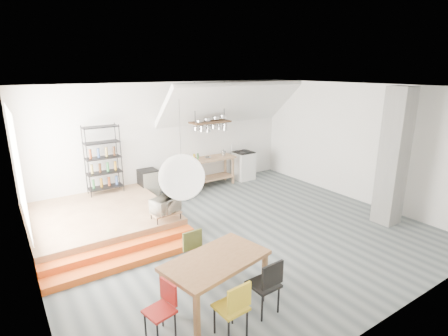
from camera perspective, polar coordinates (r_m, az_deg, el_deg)
floor at (r=8.01m, az=2.29°, el=-10.46°), size 8.00×8.00×0.00m
wall_back at (r=10.40m, az=-9.04°, el=4.85°), size 8.00×0.04×3.20m
wall_left at (r=6.12m, az=-29.62°, el=-4.90°), size 0.04×7.00×3.20m
wall_right at (r=10.26m, az=20.83°, el=3.86°), size 0.04×7.00×3.20m
ceiling at (r=7.19m, az=2.57°, el=13.05°), size 8.00×7.00×0.02m
slope_ceiling at (r=10.63m, az=1.10°, el=10.46°), size 4.40×1.44×1.32m
window_pane at (r=7.50m, az=-30.68°, el=0.11°), size 0.02×2.50×2.20m
platform at (r=8.66m, az=-19.59°, el=-7.88°), size 3.00×3.00×0.40m
step_lower at (r=7.02m, az=-15.29°, el=-14.50°), size 3.00×0.35×0.13m
step_upper at (r=7.28m, az=-16.24°, el=-12.81°), size 3.00×0.35×0.27m
concrete_column at (r=8.90m, az=25.95°, el=1.57°), size 0.50×0.50×3.20m
kitchen_counter at (r=10.82m, az=-2.75°, el=0.16°), size 1.80×0.60×0.91m
stove at (r=11.62m, az=3.16°, el=0.51°), size 0.60×0.60×1.18m
pot_rack at (r=10.36m, az=-2.07°, el=7.11°), size 1.20×0.50×1.43m
wire_shelving at (r=9.53m, az=-19.15°, el=1.48°), size 0.88×0.38×1.80m
microwave_shelf at (r=7.74m, az=-9.49°, el=-7.21°), size 0.60×0.40×0.16m
paper_lantern at (r=4.55m, az=-6.91°, el=-1.50°), size 0.60×0.60×0.60m
dining_table at (r=5.54m, az=-1.33°, el=-15.32°), size 1.76×1.21×0.76m
chair_mustard at (r=5.00m, az=1.65°, el=-21.49°), size 0.42×0.42×0.87m
chair_black at (r=5.43m, az=7.03°, el=-18.04°), size 0.42×0.42×0.89m
chair_olive at (r=6.21m, az=-4.62°, el=-13.44°), size 0.41×0.41×0.86m
chair_red at (r=5.14m, az=-9.90°, el=-21.19°), size 0.43×0.43×0.79m
rolling_cart at (r=9.95m, az=-6.96°, el=-1.89°), size 0.95×0.77×0.83m
mini_fridge at (r=10.12m, az=-12.23°, el=-2.56°), size 0.49×0.49×0.83m
microwave at (r=7.67m, az=-9.55°, el=-5.96°), size 0.69×0.57×0.33m
bowl at (r=10.70m, az=-2.65°, el=1.68°), size 0.24×0.24×0.05m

